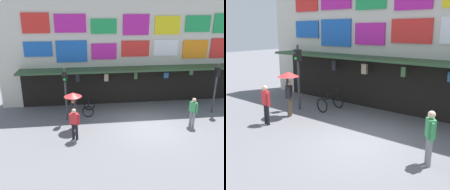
# 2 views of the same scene
# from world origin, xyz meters

# --- Properties ---
(ground_plane) EXTENTS (80.00, 80.00, 0.00)m
(ground_plane) POSITION_xyz_m (0.00, 0.00, 0.00)
(ground_plane) COLOR slate
(shopfront) EXTENTS (18.00, 2.60, 8.00)m
(shopfront) POSITION_xyz_m (0.00, 4.57, 3.96)
(shopfront) COLOR beige
(shopfront) RESTS_ON ground
(traffic_light_near) EXTENTS (0.29, 0.33, 3.20)m
(traffic_light_near) POSITION_xyz_m (-4.59, 1.49, 2.14)
(traffic_light_near) COLOR #38383D
(traffic_light_near) RESTS_ON ground
(traffic_light_far) EXTENTS (0.31, 0.34, 3.20)m
(traffic_light_far) POSITION_xyz_m (4.63, 1.51, 2.14)
(traffic_light_far) COLOR #38383D
(traffic_light_far) RESTS_ON ground
(bicycle_parked) EXTENTS (0.83, 1.23, 1.05)m
(bicycle_parked) POSITION_xyz_m (-3.28, 2.34, 0.39)
(bicycle_parked) COLOR black
(bicycle_parked) RESTS_ON ground
(pedestrian_in_black) EXTENTS (0.38, 0.46, 1.68)m
(pedestrian_in_black) POSITION_xyz_m (2.49, -0.15, 0.95)
(pedestrian_in_black) COLOR gray
(pedestrian_in_black) RESTS_ON ground
(pedestrian_in_purple) EXTENTS (0.52, 0.29, 1.68)m
(pedestrian_in_purple) POSITION_xyz_m (-4.08, -0.88, 0.95)
(pedestrian_in_purple) COLOR black
(pedestrian_in_purple) RESTS_ON ground
(pedestrian_with_umbrella) EXTENTS (0.96, 0.96, 2.08)m
(pedestrian_with_umbrella) POSITION_xyz_m (-4.14, 0.45, 1.64)
(pedestrian_with_umbrella) COLOR brown
(pedestrian_with_umbrella) RESTS_ON ground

